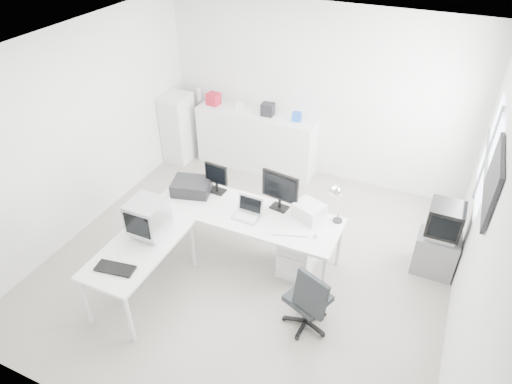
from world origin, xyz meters
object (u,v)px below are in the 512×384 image
at_px(main_desk, 247,235).
at_px(lcd_monitor_small, 216,179).
at_px(inkjet_printer, 192,186).
at_px(sideboard, 256,140).
at_px(office_chair, 308,295).
at_px(lcd_monitor_large, 280,191).
at_px(laptop, 246,210).
at_px(crt_tv, 445,222).
at_px(side_desk, 143,270).
at_px(laser_printer, 309,211).
at_px(drawer_pedestal, 298,252).
at_px(filing_cabinet, 178,128).
at_px(tv_cabinet, 435,253).
at_px(crt_monitor, 148,218).

bearing_deg(main_desk, lcd_monitor_small, 155.56).
height_order(inkjet_printer, lcd_monitor_small, lcd_monitor_small).
bearing_deg(sideboard, main_desk, -68.84).
height_order(office_chair, sideboard, sideboard).
height_order(lcd_monitor_large, laptop, lcd_monitor_large).
bearing_deg(office_chair, crt_tv, 73.53).
distance_m(main_desk, sideboard, 2.33).
relative_size(side_desk, laser_printer, 4.10).
xyz_separation_m(drawer_pedestal, office_chair, (0.40, -0.79, 0.17)).
bearing_deg(inkjet_printer, main_desk, -22.03).
relative_size(main_desk, filing_cabinet, 1.98).
xyz_separation_m(side_desk, filing_cabinet, (-1.35, 2.95, 0.23)).
bearing_deg(crt_tv, laptop, -158.70).
relative_size(side_desk, crt_tv, 2.80).
distance_m(side_desk, lcd_monitor_large, 1.91).
xyz_separation_m(tv_cabinet, crt_tv, (0.00, 0.00, 0.50)).
bearing_deg(inkjet_printer, side_desk, -105.32).
bearing_deg(crt_tv, side_desk, -149.20).
bearing_deg(filing_cabinet, lcd_monitor_small, -44.14).
bearing_deg(office_chair, sideboard, 145.54).
xyz_separation_m(inkjet_printer, filing_cabinet, (-1.35, 1.75, -0.23)).
relative_size(crt_monitor, office_chair, 0.52).
height_order(lcd_monitor_small, tv_cabinet, lcd_monitor_small).
bearing_deg(crt_monitor, main_desk, 44.98).
bearing_deg(lcd_monitor_large, filing_cabinet, 155.93).
relative_size(drawer_pedestal, crt_tv, 1.20).
distance_m(lcd_monitor_small, laser_printer, 1.30).
height_order(drawer_pedestal, filing_cabinet, filing_cabinet).
bearing_deg(filing_cabinet, side_desk, -65.40).
bearing_deg(tv_cabinet, lcd_monitor_large, -164.88).
bearing_deg(tv_cabinet, filing_cabinet, 166.55).
distance_m(office_chair, filing_cabinet, 4.20).
bearing_deg(laser_printer, sideboard, 148.70).
bearing_deg(lcd_monitor_large, side_desk, -123.57).
distance_m(lcd_monitor_large, filing_cabinet, 3.04).
bearing_deg(office_chair, lcd_monitor_small, 170.87).
bearing_deg(laptop, crt_tv, 22.93).
height_order(lcd_monitor_small, crt_tv, lcd_monitor_small).
distance_m(laptop, laser_printer, 0.77).
bearing_deg(tv_cabinet, lcd_monitor_small, -169.53).
bearing_deg(filing_cabinet, drawer_pedestal, -31.85).
relative_size(lcd_monitor_small, laser_printer, 1.21).
bearing_deg(sideboard, crt_tv, -23.90).
bearing_deg(laptop, inkjet_printer, 169.10).
distance_m(lcd_monitor_small, laptop, 0.70).
xyz_separation_m(lcd_monitor_small, lcd_monitor_large, (0.90, 0.00, 0.05)).
bearing_deg(lcd_monitor_small, laser_printer, 3.41).
bearing_deg(crt_monitor, drawer_pedestal, 30.12).
xyz_separation_m(crt_monitor, sideboard, (0.01, 3.02, -0.48)).
xyz_separation_m(main_desk, drawer_pedestal, (0.70, 0.05, -0.08)).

